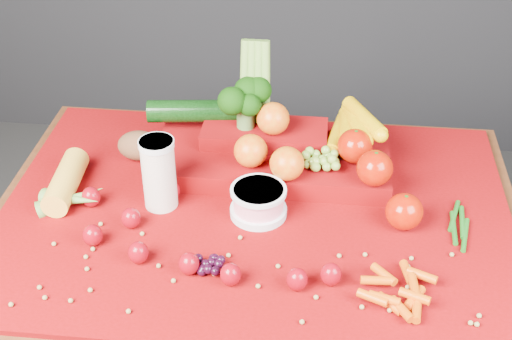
# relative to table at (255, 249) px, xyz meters

# --- Properties ---
(table) EXTENTS (1.10, 0.80, 0.75)m
(table) POSITION_rel_table_xyz_m (0.00, 0.00, 0.00)
(table) COLOR #341A0B
(table) RESTS_ON ground
(red_cloth) EXTENTS (1.05, 0.75, 0.01)m
(red_cloth) POSITION_rel_table_xyz_m (0.00, 0.00, 0.10)
(red_cloth) COLOR #710308
(red_cloth) RESTS_ON table
(milk_glass) EXTENTS (0.07, 0.07, 0.16)m
(milk_glass) POSITION_rel_table_xyz_m (-0.20, 0.00, 0.19)
(milk_glass) COLOR beige
(milk_glass) RESTS_ON red_cloth
(yogurt_bowl) EXTENTS (0.12, 0.12, 0.06)m
(yogurt_bowl) POSITION_rel_table_xyz_m (0.01, -0.01, 0.14)
(yogurt_bowl) COLOR silver
(yogurt_bowl) RESTS_ON red_cloth
(strawberry_scatter) EXTENTS (0.54, 0.28, 0.05)m
(strawberry_scatter) POSITION_rel_table_xyz_m (-0.12, -0.14, 0.13)
(strawberry_scatter) COLOR maroon
(strawberry_scatter) RESTS_ON red_cloth
(dark_grape_cluster) EXTENTS (0.06, 0.05, 0.03)m
(dark_grape_cluster) POSITION_rel_table_xyz_m (-0.06, -0.19, 0.12)
(dark_grape_cluster) COLOR black
(dark_grape_cluster) RESTS_ON red_cloth
(soybean_scatter) EXTENTS (0.84, 0.24, 0.01)m
(soybean_scatter) POSITION_rel_table_xyz_m (0.00, -0.20, 0.11)
(soybean_scatter) COLOR olive
(soybean_scatter) RESTS_ON red_cloth
(corn_ear) EXTENTS (0.19, 0.24, 0.06)m
(corn_ear) POSITION_rel_table_xyz_m (-0.39, -0.01, 0.13)
(corn_ear) COLOR gold
(corn_ear) RESTS_ON red_cloth
(potato) EXTENTS (0.10, 0.07, 0.07)m
(potato) POSITION_rel_table_xyz_m (-0.28, 0.17, 0.14)
(potato) COLOR #50351D
(potato) RESTS_ON red_cloth
(baby_carrot_pile) EXTENTS (0.17, 0.17, 0.03)m
(baby_carrot_pile) POSITION_rel_table_xyz_m (0.28, -0.22, 0.12)
(baby_carrot_pile) COLOR #C34906
(baby_carrot_pile) RESTS_ON red_cloth
(green_bean_pile) EXTENTS (0.14, 0.12, 0.01)m
(green_bean_pile) POSITION_rel_table_xyz_m (0.41, -0.01, 0.11)
(green_bean_pile) COLOR #155713
(green_bean_pile) RESTS_ON red_cloth
(produce_mound) EXTENTS (0.61, 0.36, 0.27)m
(produce_mound) POSITION_rel_table_xyz_m (0.04, 0.16, 0.17)
(produce_mound) COLOR #710308
(produce_mound) RESTS_ON red_cloth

